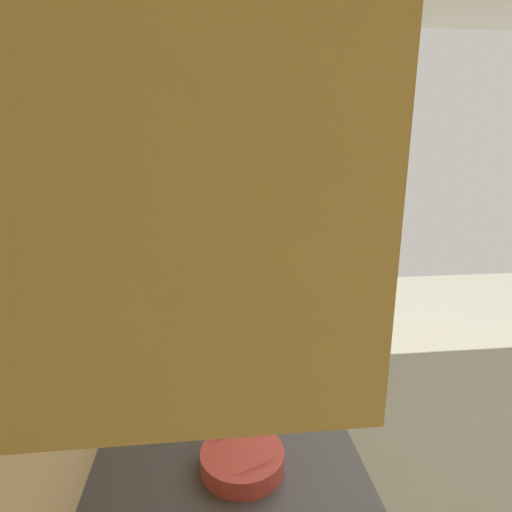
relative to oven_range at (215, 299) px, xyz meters
name	(u,v)px	position (x,y,z in m)	size (l,w,h in m)	color
ground_plane	(467,467)	(-1.40, -1.30, -0.47)	(6.29, 6.29, 0.00)	gray
wall_back	(121,236)	(-1.40, 0.38, 0.83)	(4.05, 0.12, 2.60)	#EECC8B
counter_run	(223,485)	(-1.86, 0.00, -0.01)	(3.01, 0.67, 0.92)	#E4D07F
upper_cabinets	(160,43)	(-1.86, 0.14, 1.45)	(2.28, 0.36, 0.71)	#E8D27C
oven_range	(215,299)	(0.00, 0.00, 0.00)	(0.72, 0.66, 1.10)	black
microwave	(212,279)	(-1.29, 0.02, 0.59)	(0.45, 0.36, 0.29)	#B7BABF
bowl	(242,458)	(-2.28, -0.04, 0.47)	(0.20, 0.20, 0.05)	#D84C47
kettle	(234,371)	(-1.97, -0.04, 0.52)	(0.20, 0.15, 0.17)	black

